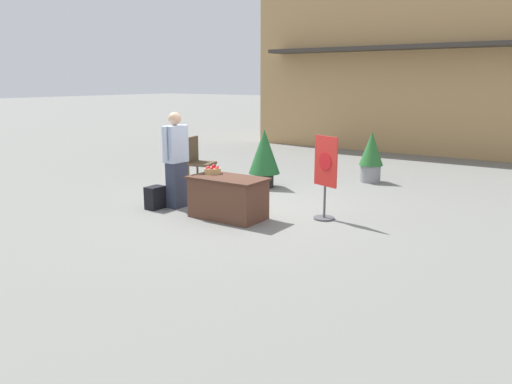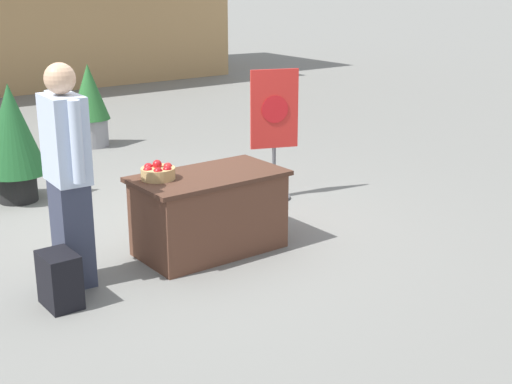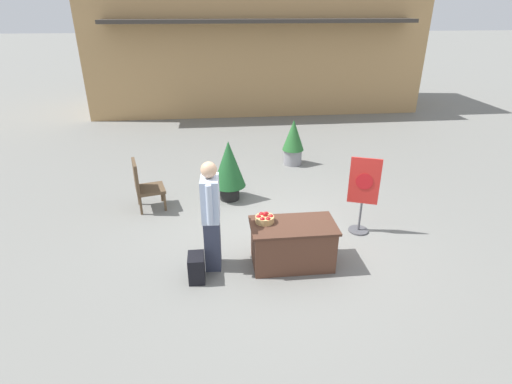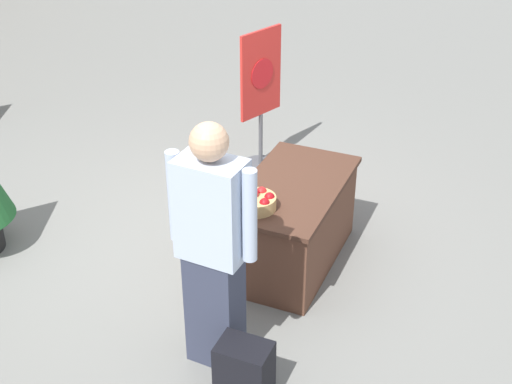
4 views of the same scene
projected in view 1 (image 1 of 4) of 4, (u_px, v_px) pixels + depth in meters
ground_plane at (249, 208)px, 9.32m from camera, size 120.00×120.00×0.00m
storefront_building at (442, 70)px, 16.83m from camera, size 12.16×4.81×5.33m
display_table at (228, 197)px, 8.57m from camera, size 1.33×0.74×0.72m
apple_basket at (213, 170)px, 8.81m from camera, size 0.29×0.29×0.16m
person_visitor at (176, 159)px, 9.19m from camera, size 0.28×0.61×1.77m
backpack at (155, 198)px, 9.22m from camera, size 0.24×0.34×0.42m
poster_board at (325, 175)px, 8.40m from camera, size 0.50×0.36×1.43m
patio_chair at (197, 158)px, 11.73m from camera, size 0.67×0.67×1.04m
potted_plant_near_left at (264, 154)px, 10.97m from camera, size 0.69×0.69×1.29m
potted_plant_far_left at (371, 155)px, 11.57m from camera, size 0.55×0.55×1.18m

